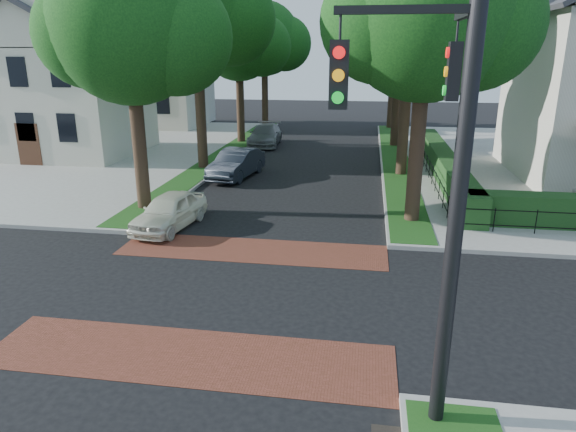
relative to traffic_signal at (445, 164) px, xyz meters
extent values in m
plane|color=black|center=(-4.89, 4.41, -4.71)|extent=(120.00, 120.00, 0.00)
cube|color=gray|center=(-24.39, 23.41, -4.63)|extent=(30.00, 30.00, 0.15)
cube|color=brown|center=(-4.89, 7.61, -4.70)|extent=(9.00, 2.20, 0.01)
cube|color=brown|center=(-4.89, 1.21, -4.70)|extent=(9.00, 2.20, 0.01)
cube|color=#134012|center=(0.51, 23.51, -4.55)|extent=(1.60, 29.80, 0.02)
cube|color=#134012|center=(-10.29, 23.51, -4.55)|extent=(1.60, 29.80, 0.02)
cylinder|color=black|center=(0.61, 11.41, -0.88)|extent=(0.56, 0.56, 7.35)
sphere|color=#0E3510|center=(0.61, 11.41, 3.00)|extent=(6.20, 6.20, 6.20)
sphere|color=#0E3510|center=(2.32, 11.71, 2.60)|extent=(4.65, 4.65, 4.65)
sphere|color=#0E3510|center=(-0.94, 11.21, 2.70)|extent=(4.34, 4.34, 4.34)
sphere|color=#0E3510|center=(0.71, 12.96, 3.50)|extent=(4.03, 4.03, 4.03)
cylinder|color=black|center=(0.61, 19.41, -0.71)|extent=(0.56, 0.56, 7.70)
sphere|color=#0E3510|center=(0.61, 19.41, 3.36)|extent=(6.60, 6.60, 6.60)
sphere|color=#0E3510|center=(2.43, 19.71, 2.96)|extent=(4.95, 4.95, 4.95)
sphere|color=#0E3510|center=(-1.04, 19.21, 3.06)|extent=(4.62, 4.62, 4.62)
sphere|color=#0E3510|center=(0.71, 21.06, 3.86)|extent=(4.29, 4.29, 4.29)
cylinder|color=black|center=(0.61, 28.41, -1.23)|extent=(0.56, 0.56, 6.65)
sphere|color=#0E3510|center=(0.61, 28.41, 2.28)|extent=(5.80, 5.80, 5.80)
sphere|color=#0E3510|center=(2.21, 28.71, 1.88)|extent=(4.35, 4.35, 4.35)
sphere|color=#0E3510|center=(-0.84, 28.21, 1.98)|extent=(4.06, 4.06, 4.06)
sphere|color=#0E3510|center=(0.71, 29.86, 2.78)|extent=(3.77, 3.77, 3.77)
cylinder|color=black|center=(0.61, 37.41, -1.06)|extent=(0.56, 0.56, 7.00)
sphere|color=#0E3510|center=(0.61, 37.41, 2.64)|extent=(6.00, 6.00, 6.00)
sphere|color=#0E3510|center=(2.26, 37.71, 2.24)|extent=(4.50, 4.50, 4.50)
sphere|color=#0E3510|center=(-0.89, 37.21, 2.34)|extent=(4.20, 4.20, 4.20)
sphere|color=#0E3510|center=(0.71, 38.91, 3.14)|extent=(3.90, 3.90, 3.90)
cylinder|color=black|center=(-10.39, 11.41, -1.06)|extent=(0.56, 0.56, 7.00)
sphere|color=#0E3510|center=(-10.39, 11.41, 2.64)|extent=(6.00, 6.00, 6.00)
sphere|color=#0E3510|center=(-8.74, 11.71, 2.24)|extent=(4.50, 4.50, 4.50)
sphere|color=#0E3510|center=(-11.89, 11.21, 2.34)|extent=(4.20, 4.20, 4.20)
sphere|color=#0E3510|center=(-10.29, 12.91, 3.14)|extent=(3.90, 3.90, 3.90)
cylinder|color=black|center=(-10.39, 19.41, -0.53)|extent=(0.56, 0.56, 8.05)
sphere|color=#0E3510|center=(-10.39, 19.41, 3.72)|extent=(6.40, 6.40, 6.40)
sphere|color=#0E3510|center=(-8.63, 19.71, 3.32)|extent=(4.80, 4.80, 4.80)
sphere|color=#0E3510|center=(-11.99, 19.21, 3.42)|extent=(4.48, 4.48, 4.48)
sphere|color=#0E3510|center=(-10.29, 21.01, 4.22)|extent=(4.16, 4.16, 4.16)
cylinder|color=black|center=(-10.39, 28.41, -1.13)|extent=(0.56, 0.56, 6.86)
sphere|color=#0E3510|center=(-10.39, 28.41, 2.50)|extent=(5.60, 5.60, 5.60)
sphere|color=#0E3510|center=(-8.85, 28.71, 2.10)|extent=(4.20, 4.20, 4.20)
sphere|color=#0E3510|center=(-11.79, 28.21, 2.20)|extent=(3.92, 3.92, 3.92)
sphere|color=#0E3510|center=(-10.29, 29.81, 3.00)|extent=(3.64, 3.64, 3.64)
cylinder|color=black|center=(-10.39, 37.41, -0.99)|extent=(0.56, 0.56, 7.14)
sphere|color=#0E3510|center=(-10.39, 37.41, 2.79)|extent=(6.20, 6.20, 6.20)
sphere|color=#0E3510|center=(-8.68, 37.71, 2.39)|extent=(4.65, 4.65, 4.65)
sphere|color=#0E3510|center=(-11.94, 37.21, 2.49)|extent=(4.34, 4.34, 4.34)
sphere|color=#0E3510|center=(-10.29, 38.96, 3.29)|extent=(4.03, 4.03, 4.03)
cube|color=#153E19|center=(2.81, 19.41, -3.96)|extent=(1.00, 18.00, 1.20)
cube|color=beige|center=(-20.39, 22.41, -1.31)|extent=(9.00, 8.00, 6.50)
cube|color=brown|center=(-17.69, 20.81, 3.76)|extent=(0.80, 0.80, 3.64)
cube|color=beige|center=(-20.39, 36.41, -1.31)|extent=(9.00, 8.00, 6.50)
cube|color=brown|center=(-17.69, 34.81, 3.76)|extent=(0.80, 0.80, 3.64)
cylinder|color=black|center=(0.21, -0.19, -0.56)|extent=(0.26, 0.26, 8.00)
cube|color=black|center=(-0.79, -0.19, 2.24)|extent=(2.00, 0.12, 0.12)
cube|color=black|center=(0.21, 0.71, 2.24)|extent=(0.12, 1.80, 0.12)
cube|color=black|center=(-1.69, -0.19, 1.34)|extent=(0.28, 0.22, 1.00)
cylinder|color=red|center=(-1.69, -0.32, 1.66)|extent=(0.18, 0.05, 0.18)
cylinder|color=orange|center=(-1.69, -0.32, 1.34)|extent=(0.18, 0.05, 0.18)
cylinder|color=#0CB226|center=(-1.69, -0.32, 1.02)|extent=(0.18, 0.05, 0.18)
cube|color=black|center=(0.21, 1.51, 1.34)|extent=(0.22, 0.28, 1.00)
cylinder|color=red|center=(0.08, 1.51, 1.66)|extent=(0.05, 0.18, 0.18)
cylinder|color=orange|center=(0.08, 1.51, 1.34)|extent=(0.05, 0.18, 0.18)
cylinder|color=#0CB226|center=(0.08, 1.51, 1.02)|extent=(0.05, 0.18, 0.18)
imported|color=silver|center=(-8.49, 9.41, -4.04)|extent=(2.11, 4.11, 1.34)
imported|color=black|center=(-8.04, 17.82, -3.96)|extent=(2.29, 4.75, 1.50)
imported|color=slate|center=(-8.49, 27.85, -3.97)|extent=(2.36, 5.18, 1.47)
camera|label=1|loc=(-1.22, -8.13, 1.67)|focal=32.00mm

